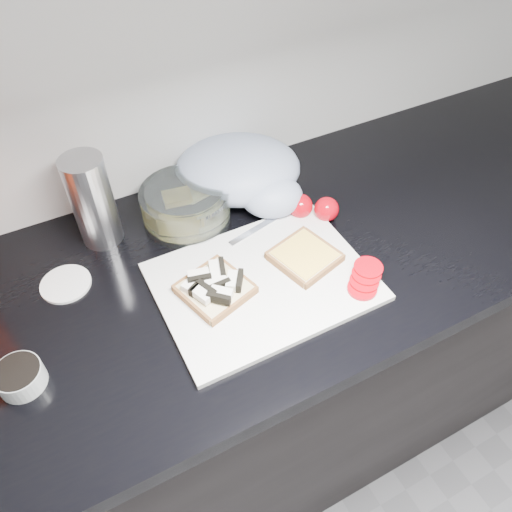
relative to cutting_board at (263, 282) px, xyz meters
The scene contains 13 objects.
base_cabinet 0.50m from the cutting_board, 148.85° to the left, with size 3.50×0.60×0.86m, color black.
countertop 0.15m from the cutting_board, 148.85° to the left, with size 3.50×0.64×0.04m, color black.
cutting_board is the anchor object (origin of this frame).
bread_left 0.10m from the cutting_board, behind, with size 0.15×0.15×0.04m.
bread_right 0.10m from the cutting_board, ahead, with size 0.15×0.15×0.02m.
tomato_slices 0.19m from the cutting_board, 28.80° to the right, with size 0.10×0.10×0.02m.
knife 0.17m from the cutting_board, 55.18° to the left, with size 0.18×0.05×0.01m.
seed_tub 0.45m from the cutting_board, behind, with size 0.08×0.08×0.04m.
tub_lid 0.38m from the cutting_board, 152.97° to the left, with size 0.10×0.10×0.01m, color white.
glass_bowl 0.25m from the cutting_board, 104.12° to the left, with size 0.19×0.19×0.08m.
steel_canister 0.37m from the cutting_board, 131.66° to the left, with size 0.08×0.08×0.20m, color #B9B9BE.
grocery_bag 0.28m from the cutting_board, 71.61° to the left, with size 0.34×0.33×0.12m.
whole_tomatoes 0.22m from the cutting_board, 39.42° to the left, with size 0.13×0.13×0.05m.
Camera 1 is at (-0.17, 0.58, 1.64)m, focal length 35.00 mm.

